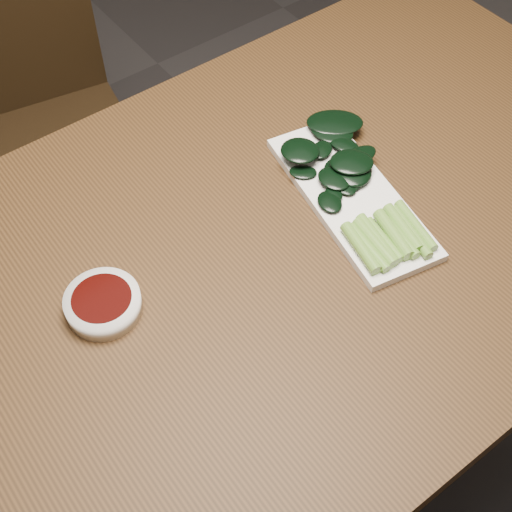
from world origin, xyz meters
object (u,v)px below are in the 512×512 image
Objects in this scene: table at (266,274)px; gai_lan at (356,185)px; chair_far at (33,120)px; serving_plate at (351,197)px; sauce_bowl at (103,303)px.

table is 4.15× the size of gai_lan.
serving_plate is (0.23, -0.76, 0.27)m from chair_far.
chair_far is at bearing 95.16° from table.
sauce_bowl is 0.30× the size of gai_lan.
sauce_bowl is at bearing 169.79° from table.
table is 0.78m from chair_far.
sauce_bowl is at bearing -93.26° from chair_far.
serving_plate reaches higher than table.
table is 4.13× the size of serving_plate.
serving_plate is (0.16, -0.01, 0.08)m from table.
sauce_bowl reaches higher than table.
chair_far is 0.85m from gai_lan.
sauce_bowl is at bearing 173.44° from gai_lan.
gai_lan is at bearing -62.46° from chair_far.
chair_far reaches higher than serving_plate.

